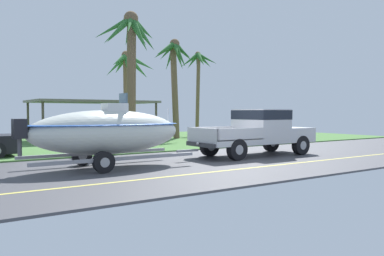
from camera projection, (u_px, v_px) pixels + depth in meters
name	position (u px, v px, depth m)	size (l,w,h in m)	color
ground	(132.00, 145.00, 21.27)	(36.00, 22.00, 0.11)	#424247
pickup_truck_towing	(260.00, 130.00, 16.21)	(5.51, 2.02, 1.90)	silver
boat_on_trailer	(107.00, 132.00, 12.52)	(6.31, 2.25, 2.40)	gray
carport_awning	(93.00, 102.00, 24.97)	(7.52, 4.53, 2.52)	#4C4238
palm_tree_near_left	(128.00, 73.00, 21.93)	(2.71, 2.79, 5.22)	brown
palm_tree_near_right	(199.00, 69.00, 31.15)	(3.31, 3.25, 6.63)	brown
palm_tree_mid	(131.00, 48.00, 18.87)	(3.30, 2.99, 6.66)	brown
palm_tree_far_left	(174.00, 63.00, 25.82)	(3.32, 3.11, 6.63)	brown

